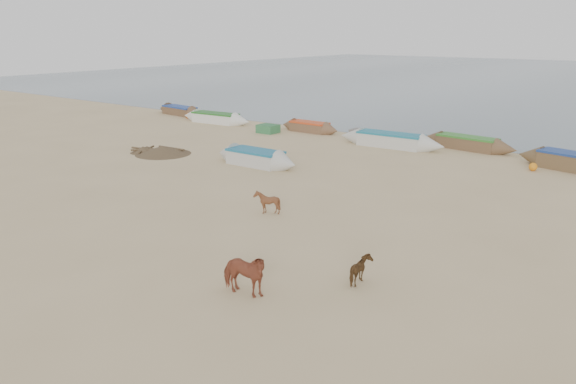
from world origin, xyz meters
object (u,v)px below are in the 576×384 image
object	(u,v)px
cow_adult	(244,274)
calf_right	(362,271)
near_canoe	(255,158)
calf_front	(267,202)

from	to	relation	value
cow_adult	calf_right	xyz separation A→B (m)	(2.30, 2.66, -0.23)
cow_adult	near_canoe	size ratio (longest dim) A/B	0.28
calf_front	calf_right	world-z (taller)	calf_front
calf_front	calf_right	distance (m)	7.36
cow_adult	calf_right	distance (m)	3.53
cow_adult	near_canoe	bearing A→B (deg)	30.12
calf_front	cow_adult	bearing A→B (deg)	45.72
calf_front	calf_right	xyz separation A→B (m)	(6.46, -3.53, -0.06)
calf_front	near_canoe	world-z (taller)	calf_front
calf_right	calf_front	bearing A→B (deg)	29.96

